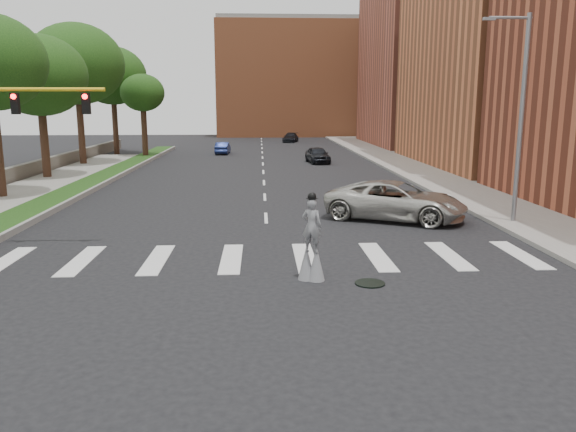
{
  "coord_description": "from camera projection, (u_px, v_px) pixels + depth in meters",
  "views": [
    {
      "loc": [
        -0.26,
        -17.94,
        5.32
      ],
      "look_at": [
        0.64,
        0.0,
        1.7
      ],
      "focal_mm": 35.0,
      "sensor_mm": 36.0,
      "label": 1
    }
  ],
  "objects": [
    {
      "name": "tree_5",
      "position": [
        112.0,
        76.0,
        57.94
      ],
      "size": [
        6.99,
        6.99,
        11.08
      ],
      "color": "#331E14",
      "rests_on": "ground"
    },
    {
      "name": "tree_4",
      "position": [
        76.0,
        64.0,
        47.16
      ],
      "size": [
        7.93,
        7.93,
        11.93
      ],
      "color": "#331E14",
      "rests_on": "ground"
    },
    {
      "name": "median_curb",
      "position": [
        108.0,
        182.0,
        37.66
      ],
      "size": [
        0.2,
        60.0,
        0.28
      ],
      "primitive_type": "cube",
      "color": "gray",
      "rests_on": "ground"
    },
    {
      "name": "car_far",
      "position": [
        291.0,
        138.0,
        77.87
      ],
      "size": [
        2.66,
        4.61,
        1.26
      ],
      "primitive_type": "imported",
      "rotation": [
        0.0,
        0.0,
        -0.22
      ],
      "color": "black",
      "rests_on": "ground"
    },
    {
      "name": "sidewalk_right",
      "position": [
        424.0,
        171.0,
        43.7
      ],
      "size": [
        5.0,
        90.0,
        0.18
      ],
      "primitive_type": "cube",
      "color": "gray",
      "rests_on": "ground"
    },
    {
      "name": "suv_crossing",
      "position": [
        396.0,
        201.0,
        25.92
      ],
      "size": [
        7.08,
        5.51,
        1.79
      ],
      "primitive_type": "imported",
      "rotation": [
        0.0,
        0.0,
        1.11
      ],
      "color": "#BCB9B1",
      "rests_on": "ground"
    },
    {
      "name": "building_mid",
      "position": [
        526.0,
        21.0,
        46.7
      ],
      "size": [
        16.0,
        22.0,
        24.0
      ],
      "primitive_type": "cube",
      "color": "#CA6C3F",
      "rests_on": "ground"
    },
    {
      "name": "building_far",
      "position": [
        436.0,
        65.0,
        70.6
      ],
      "size": [
        16.0,
        22.0,
        20.0
      ],
      "primitive_type": "cube",
      "color": "#B25741",
      "rests_on": "ground"
    },
    {
      "name": "car_mid",
      "position": [
        223.0,
        148.0,
        59.7
      ],
      "size": [
        1.5,
        3.86,
        1.25
      ],
      "primitive_type": "imported",
      "rotation": [
        0.0,
        0.0,
        3.1
      ],
      "color": "navy",
      "rests_on": "ground"
    },
    {
      "name": "tree_6",
      "position": [
        143.0,
        94.0,
        54.63
      ],
      "size": [
        4.26,
        4.26,
        8.13
      ],
      "color": "#331E14",
      "rests_on": "ground"
    },
    {
      "name": "tree_3",
      "position": [
        39.0,
        76.0,
        38.58
      ],
      "size": [
        6.53,
        6.53,
        9.97
      ],
      "color": "#331E14",
      "rests_on": "ground"
    },
    {
      "name": "stone_wall",
      "position": [
        21.0,
        173.0,
        39.22
      ],
      "size": [
        0.5,
        56.0,
        1.1
      ],
      "primitive_type": "cube",
      "color": "#5A554D",
      "rests_on": "ground"
    },
    {
      "name": "ground_plane",
      "position": [
        269.0,
        266.0,
        18.62
      ],
      "size": [
        160.0,
        160.0,
        0.0
      ],
      "primitive_type": "plane",
      "color": "black",
      "rests_on": "ground"
    },
    {
      "name": "car_near",
      "position": [
        318.0,
        155.0,
        50.71
      ],
      "size": [
        2.25,
        4.44,
        1.45
      ],
      "primitive_type": "imported",
      "rotation": [
        0.0,
        0.0,
        0.13
      ],
      "color": "black",
      "rests_on": "ground"
    },
    {
      "name": "building_backdrop",
      "position": [
        297.0,
        81.0,
        93.51
      ],
      "size": [
        26.0,
        14.0,
        18.0
      ],
      "primitive_type": "cube",
      "color": "#CA6C3F",
      "rests_on": "ground"
    },
    {
      "name": "streetlight",
      "position": [
        519.0,
        113.0,
        24.07
      ],
      "size": [
        2.05,
        0.2,
        9.0
      ],
      "color": "slate",
      "rests_on": "ground"
    },
    {
      "name": "stilt_performer",
      "position": [
        312.0,
        247.0,
        17.01
      ],
      "size": [
        0.82,
        0.64,
        2.71
      ],
      "rotation": [
        0.0,
        0.0,
        2.75
      ],
      "color": "#331E14",
      "rests_on": "ground"
    },
    {
      "name": "grass_median",
      "position": [
        93.0,
        182.0,
        37.62
      ],
      "size": [
        2.0,
        60.0,
        0.25
      ],
      "primitive_type": "cube",
      "color": "#183B10",
      "rests_on": "ground"
    },
    {
      "name": "manhole",
      "position": [
        370.0,
        283.0,
        16.81
      ],
      "size": [
        0.9,
        0.9,
        0.04
      ],
      "primitive_type": "cylinder",
      "color": "black",
      "rests_on": "ground"
    }
  ]
}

